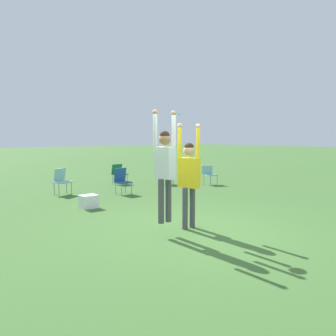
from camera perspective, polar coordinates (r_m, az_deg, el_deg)
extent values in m
plane|color=#3D662D|center=(6.95, 4.51, -10.89)|extent=(120.00, 120.00, 0.00)
cylinder|color=#4C4C51|center=(6.40, -1.22, -5.80)|extent=(0.12, 0.12, 0.87)
cylinder|color=#4C4C51|center=(6.52, 0.07, -5.60)|extent=(0.12, 0.12, 0.87)
cube|color=white|center=(6.36, -0.58, 0.91)|extent=(0.25, 0.43, 0.62)
sphere|color=#9E704C|center=(6.34, -0.58, 5.03)|extent=(0.24, 0.24, 0.24)
sphere|color=black|center=(6.34, -0.58, 5.62)|extent=(0.20, 0.20, 0.20)
cylinder|color=white|center=(6.20, -2.25, 6.68)|extent=(0.08, 0.08, 0.66)
sphere|color=#9E704C|center=(6.22, -2.26, 9.70)|extent=(0.10, 0.10, 0.10)
cylinder|color=white|center=(6.49, 1.02, 6.63)|extent=(0.08, 0.08, 0.66)
sphere|color=#9E704C|center=(6.50, 1.02, 9.51)|extent=(0.10, 0.10, 0.10)
cylinder|color=#4C4C51|center=(6.97, 2.98, -7.06)|extent=(0.12, 0.12, 0.89)
cylinder|color=#4C4C51|center=(7.11, 4.26, -6.82)|extent=(0.12, 0.12, 0.89)
cube|color=yellow|center=(6.92, 3.66, -0.80)|extent=(0.26, 0.49, 0.63)
sphere|color=tan|center=(6.88, 3.68, 3.05)|extent=(0.24, 0.24, 0.24)
sphere|color=black|center=(6.88, 3.69, 3.59)|extent=(0.20, 0.20, 0.20)
cylinder|color=yellow|center=(6.70, 2.06, 4.55)|extent=(0.08, 0.08, 0.66)
sphere|color=tan|center=(6.71, 2.07, 7.39)|extent=(0.10, 0.10, 0.10)
cylinder|color=yellow|center=(7.05, 5.24, 4.57)|extent=(0.08, 0.08, 0.66)
sphere|color=tan|center=(7.06, 5.27, 7.27)|extent=(0.10, 0.10, 0.10)
cylinder|color=#2D9EDB|center=(6.73, 1.41, 9.40)|extent=(0.24, 0.24, 0.02)
cylinder|color=gray|center=(11.03, -8.10, -3.70)|extent=(0.02, 0.02, 0.42)
cylinder|color=gray|center=(11.23, -6.39, -3.51)|extent=(0.02, 0.02, 0.42)
cylinder|color=gray|center=(11.36, -9.11, -3.44)|extent=(0.02, 0.02, 0.42)
cylinder|color=gray|center=(11.56, -7.43, -3.27)|extent=(0.02, 0.02, 0.42)
cube|color=#235193|center=(11.27, -7.77, -2.51)|extent=(0.49, 0.49, 0.04)
cube|color=#235193|center=(11.42, -8.34, -1.14)|extent=(0.47, 0.15, 0.47)
cylinder|color=gray|center=(13.20, -0.43, -2.19)|extent=(0.02, 0.02, 0.40)
cylinder|color=gray|center=(13.45, 0.88, -2.05)|extent=(0.02, 0.02, 0.40)
cylinder|color=gray|center=(13.51, -1.47, -2.02)|extent=(0.02, 0.02, 0.40)
cylinder|color=gray|center=(13.75, -0.17, -1.89)|extent=(0.02, 0.02, 0.40)
cube|color=black|center=(13.45, -0.30, -1.28)|extent=(0.57, 0.57, 0.04)
cube|color=black|center=(13.59, -0.86, -0.15)|extent=(0.47, 0.24, 0.46)
cylinder|color=gray|center=(11.36, -18.47, -3.58)|extent=(0.02, 0.02, 0.45)
cylinder|color=gray|center=(11.52, -16.46, -3.41)|extent=(0.02, 0.02, 0.45)
cylinder|color=gray|center=(11.77, -19.21, -3.31)|extent=(0.02, 0.02, 0.45)
cylinder|color=gray|center=(11.92, -17.26, -3.14)|extent=(0.02, 0.02, 0.45)
cube|color=#8CC6C1|center=(11.61, -17.88, -2.35)|extent=(0.68, 0.68, 0.04)
cube|color=#8CC6C1|center=(11.80, -18.32, -1.09)|extent=(0.50, 0.33, 0.43)
cylinder|color=gray|center=(13.41, -8.70, -2.07)|extent=(0.02, 0.02, 0.43)
cylinder|color=gray|center=(13.63, -7.11, -1.92)|extent=(0.02, 0.02, 0.43)
cylinder|color=gray|center=(13.78, -9.62, -1.88)|extent=(0.02, 0.02, 0.43)
cylinder|color=gray|center=(14.00, -8.06, -1.74)|extent=(0.02, 0.02, 0.43)
cube|color=#1E753D|center=(13.68, -8.38, -1.08)|extent=(0.59, 0.59, 0.04)
cube|color=#1E753D|center=(13.86, -8.90, -0.11)|extent=(0.52, 0.19, 0.39)
cylinder|color=gray|center=(13.24, 7.44, -2.18)|extent=(0.02, 0.02, 0.41)
cylinder|color=gray|center=(13.52, 8.56, -2.04)|extent=(0.02, 0.02, 0.41)
cylinder|color=gray|center=(13.50, 6.26, -2.02)|extent=(0.02, 0.02, 0.41)
cylinder|color=gray|center=(13.77, 7.38, -1.88)|extent=(0.02, 0.02, 0.41)
cube|color=#8CC6C1|center=(13.48, 7.42, -1.23)|extent=(0.63, 0.63, 0.04)
cube|color=#8CC6C1|center=(13.60, 6.80, -0.29)|extent=(0.43, 0.34, 0.38)
cube|color=white|center=(9.32, -13.65, -5.75)|extent=(0.45, 0.39, 0.33)
cube|color=silver|center=(9.29, -13.67, -4.66)|extent=(0.46, 0.39, 0.02)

